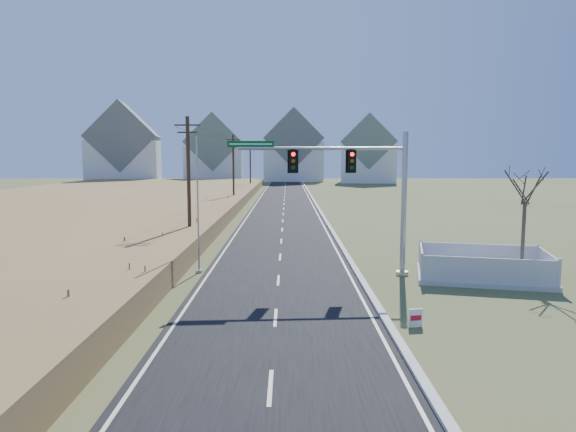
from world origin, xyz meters
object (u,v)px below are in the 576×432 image
(open_sign, at_px, (416,318))
(traffic_signal_mast, at_px, (368,189))
(fence_enclosure, at_px, (482,273))
(flagpole, at_px, (198,219))
(bare_tree, at_px, (526,184))

(open_sign, bearing_deg, traffic_signal_mast, 82.41)
(traffic_signal_mast, relative_size, fence_enclosure, 1.30)
(fence_enclosure, bearing_deg, open_sign, -111.76)
(traffic_signal_mast, bearing_deg, flagpole, 171.82)
(flagpole, height_order, bare_tree, flagpole)
(flagpole, bearing_deg, fence_enclosure, -5.27)
(fence_enclosure, bearing_deg, bare_tree, 11.85)
(traffic_signal_mast, xyz_separation_m, flagpole, (-8.92, 0.71, -1.65))
(fence_enclosure, relative_size, bare_tree, 1.20)
(bare_tree, bearing_deg, traffic_signal_mast, 174.88)
(fence_enclosure, bearing_deg, traffic_signal_mast, -173.11)
(open_sign, bearing_deg, bare_tree, 34.69)
(fence_enclosure, distance_m, flagpole, 15.02)
(open_sign, height_order, flagpole, flagpole)
(traffic_signal_mast, xyz_separation_m, open_sign, (0.52, -8.20, -4.21))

